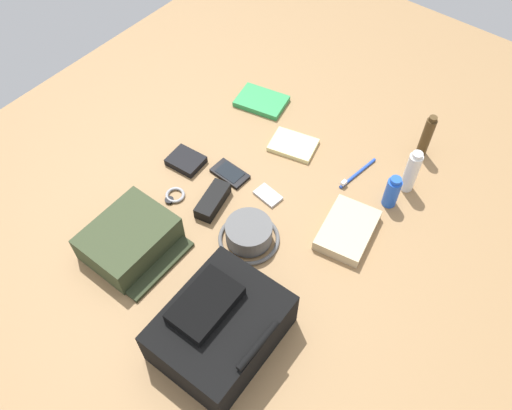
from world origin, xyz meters
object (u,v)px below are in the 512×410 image
deodorant_spray (392,192)px  wristwatch (174,196)px  sunglasses_case (213,201)px  paperback_novel (261,101)px  toothbrush (356,174)px  bucket_hat (249,234)px  media_player (268,195)px  cologne_bottle (427,136)px  wallet (186,161)px  cell_phone (230,174)px  toiletry_pouch (130,240)px  backpack (220,327)px  toothpaste_tube (411,172)px  notepad (293,145)px  folded_towel (347,230)px

deodorant_spray → wristwatch: 0.67m
deodorant_spray → sunglasses_case: bearing=-50.8°
paperback_novel → toothbrush: (0.08, 0.45, -0.00)m
bucket_hat → paperback_novel: size_ratio=0.93×
media_player → wristwatch: bearing=-51.0°
cologne_bottle → wallet: bearing=-48.1°
deodorant_spray → cell_phone: deodorant_spray is taller
wallet → media_player: bearing=96.0°
wallet → sunglasses_case: size_ratio=0.79×
toiletry_pouch → paperback_novel: 0.73m
backpack → toothpaste_tube: 0.76m
wristwatch → notepad: notepad is taller
bucket_hat → paperback_novel: (-0.49, -0.34, -0.02)m
wristwatch → toiletry_pouch: bearing=9.6°
toothpaste_tube → notepad: size_ratio=1.07×
paperback_novel → toothbrush: size_ratio=1.13×
bucket_hat → media_player: 0.17m
media_player → sunglasses_case: bearing=-40.8°
paperback_novel → toothbrush: 0.46m
backpack → toothbrush: 0.69m
paperback_novel → notepad: (0.10, 0.22, -0.00)m
toiletry_pouch → cologne_bottle: (-0.86, 0.48, 0.04)m
cologne_bottle → cell_phone: size_ratio=1.34×
paperback_novel → toothpaste_tube: bearing=87.9°
backpack → bucket_hat: 0.32m
backpack → paperback_novel: backpack is taller
cologne_bottle → media_player: (0.47, -0.29, -0.07)m
bucket_hat → cell_phone: size_ratio=1.50×
wristwatch → sunglasses_case: size_ratio=0.51×
toiletry_pouch → notepad: size_ratio=1.67×
toothpaste_tube → paperback_novel: size_ratio=0.82×
toiletry_pouch → wallet: 0.35m
toiletry_pouch → sunglasses_case: toiletry_pouch is taller
cell_phone → wallet: wallet is taller
folded_towel → cell_phone: bearing=-84.1°
toothpaste_tube → media_player: 0.45m
bucket_hat → media_player: size_ratio=2.03×
toiletry_pouch → paperback_novel: size_ratio=1.28×
bucket_hat → deodorant_spray: deodorant_spray is taller
paperback_novel → wallet: bearing=-2.3°
bucket_hat → folded_towel: (-0.20, 0.21, -0.01)m
bucket_hat → toothpaste_tube: (-0.46, 0.27, 0.05)m
deodorant_spray → wallet: bearing=-65.8°
media_player → wallet: bearing=-78.8°
backpack → paperback_novel: 0.91m
cologne_bottle → sunglasses_case: (0.60, -0.40, -0.06)m
bucket_hat → folded_towel: bucket_hat is taller
notepad → folded_towel: (0.19, 0.33, 0.01)m
notepad → sunglasses_case: 0.36m
toothbrush → bucket_hat: bearing=-15.9°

